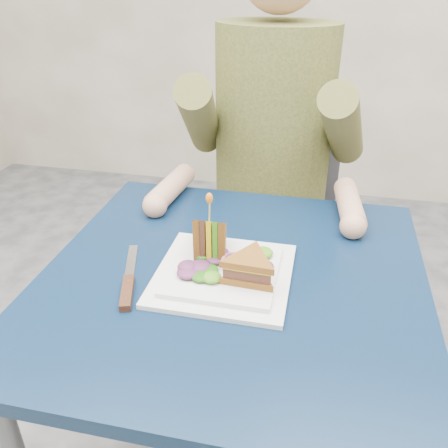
% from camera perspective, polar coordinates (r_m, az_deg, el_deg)
% --- Properties ---
extents(table, '(0.75, 0.75, 0.73)m').
position_cam_1_polar(table, '(0.99, 1.01, -9.82)').
color(table, black).
rests_on(table, ground).
extents(chair, '(0.42, 0.40, 0.93)m').
position_cam_1_polar(chair, '(1.62, 5.82, 2.29)').
color(chair, '#47474C').
rests_on(chair, ground).
extents(diner, '(0.54, 0.59, 0.74)m').
position_cam_1_polar(diner, '(1.39, 6.01, 14.08)').
color(diner, '#4C4F24').
rests_on(diner, chair).
extents(plate, '(0.26, 0.26, 0.02)m').
position_cam_1_polar(plate, '(0.93, -0.06, -5.91)').
color(plate, white).
rests_on(plate, table).
extents(sandwich_flat, '(0.12, 0.12, 0.05)m').
position_cam_1_polar(sandwich_flat, '(0.88, 3.11, -5.34)').
color(sandwich_flat, brown).
rests_on(sandwich_flat, plate).
extents(sandwich_upright, '(0.09, 0.14, 0.14)m').
position_cam_1_polar(sandwich_upright, '(0.95, -1.70, -1.87)').
color(sandwich_upright, brown).
rests_on(sandwich_upright, plate).
extents(fork, '(0.05, 0.18, 0.01)m').
position_cam_1_polar(fork, '(0.94, -6.43, -6.02)').
color(fork, silver).
rests_on(fork, table).
extents(knife, '(0.09, 0.22, 0.02)m').
position_cam_1_polar(knife, '(0.92, -11.49, -7.38)').
color(knife, silver).
rests_on(knife, table).
extents(toothpick, '(0.01, 0.01, 0.06)m').
position_cam_1_polar(toothpick, '(0.92, -1.76, 1.56)').
color(toothpick, tan).
rests_on(toothpick, sandwich_upright).
extents(toothpick_frill, '(0.01, 0.01, 0.02)m').
position_cam_1_polar(toothpick_frill, '(0.90, -1.78, 3.13)').
color(toothpick_frill, orange).
rests_on(toothpick_frill, sandwich_upright).
extents(lettuce_spill, '(0.15, 0.13, 0.02)m').
position_cam_1_polar(lettuce_spill, '(0.92, 0.38, -4.53)').
color(lettuce_spill, '#337A14').
rests_on(lettuce_spill, plate).
extents(onion_ring, '(0.04, 0.04, 0.02)m').
position_cam_1_polar(onion_ring, '(0.92, 0.93, -4.52)').
color(onion_ring, '#9E4C7A').
rests_on(onion_ring, plate).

